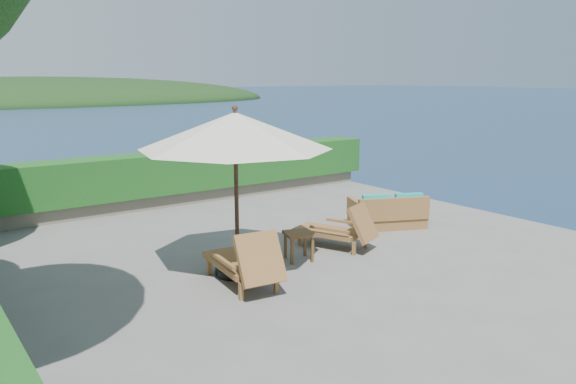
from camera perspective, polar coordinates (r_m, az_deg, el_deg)
ground at (r=10.09m, az=1.29°, el=-7.07°), size 12.00×12.00×0.00m
foundation at (r=10.69m, az=1.25°, el=-14.97°), size 12.00×12.00×3.00m
offshore_island at (r=150.91m, az=-24.36°, el=8.25°), size 126.00×57.60×12.60m
planter_wall_far at (r=14.74m, az=-11.97°, el=-0.59°), size 12.00×0.60×0.36m
hedge_far at (r=14.61m, az=-12.08°, el=1.98°), size 12.40×0.90×1.00m
patio_umbrella at (r=9.00m, az=-5.38°, el=6.03°), size 3.65×3.65×2.80m
lounge_left at (r=8.84m, az=-4.38°, el=-7.05°), size 0.89×1.77×0.98m
lounge_right at (r=10.81m, az=5.24°, el=-3.75°), size 1.19×1.69×0.90m
side_table at (r=10.04m, az=1.10°, el=-4.62°), size 0.61×0.61×0.52m
wicker_loveseat at (r=12.44m, az=10.14°, el=-2.17°), size 1.79×1.40×0.79m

